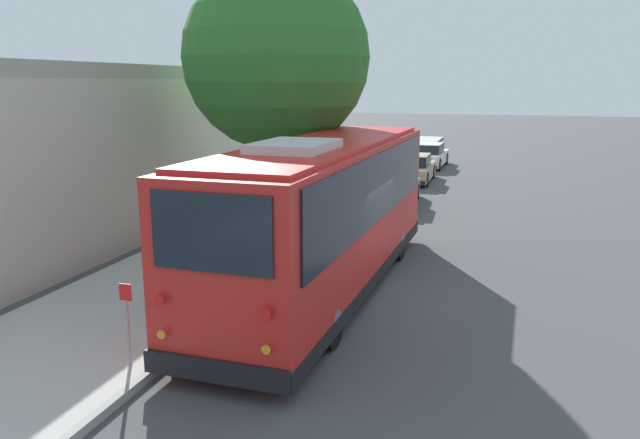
{
  "coord_description": "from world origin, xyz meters",
  "views": [
    {
      "loc": [
        -13.26,
        -3.25,
        4.73
      ],
      "look_at": [
        1.49,
        1.21,
        1.3
      ],
      "focal_mm": 35.0,
      "sensor_mm": 36.0,
      "label": 1
    }
  ],
  "objects_px": {
    "parked_sedan_gray": "(393,189)",
    "parked_sedan_white": "(428,156)",
    "sign_post_far": "(171,306)",
    "fire_hydrant": "(338,201)",
    "shuttle_bus": "(325,208)",
    "street_tree": "(278,44)",
    "sign_post_near": "(128,324)",
    "parked_sedan_tan": "(413,169)"
  },
  "relations": [
    {
      "from": "shuttle_bus",
      "to": "sign_post_far",
      "type": "height_order",
      "value": "shuttle_bus"
    },
    {
      "from": "fire_hydrant",
      "to": "parked_sedan_gray",
      "type": "bearing_deg",
      "value": -28.48
    },
    {
      "from": "parked_sedan_tan",
      "to": "sign_post_far",
      "type": "relative_size",
      "value": 4.0
    },
    {
      "from": "shuttle_bus",
      "to": "parked_sedan_gray",
      "type": "relative_size",
      "value": 2.42
    },
    {
      "from": "sign_post_near",
      "to": "shuttle_bus",
      "type": "bearing_deg",
      "value": -21.02
    },
    {
      "from": "street_tree",
      "to": "fire_hydrant",
      "type": "relative_size",
      "value": 10.68
    },
    {
      "from": "parked_sedan_gray",
      "to": "parked_sedan_white",
      "type": "distance_m",
      "value": 11.43
    },
    {
      "from": "parked_sedan_gray",
      "to": "sign_post_near",
      "type": "height_order",
      "value": "sign_post_near"
    },
    {
      "from": "shuttle_bus",
      "to": "fire_hydrant",
      "type": "relative_size",
      "value": 13.35
    },
    {
      "from": "shuttle_bus",
      "to": "street_tree",
      "type": "height_order",
      "value": "street_tree"
    },
    {
      "from": "parked_sedan_gray",
      "to": "sign_post_near",
      "type": "bearing_deg",
      "value": 171.55
    },
    {
      "from": "parked_sedan_tan",
      "to": "sign_post_near",
      "type": "distance_m",
      "value": 21.48
    },
    {
      "from": "shuttle_bus",
      "to": "parked_sedan_white",
      "type": "bearing_deg",
      "value": 2.86
    },
    {
      "from": "parked_sedan_gray",
      "to": "fire_hydrant",
      "type": "xyz_separation_m",
      "value": [
        -2.73,
        1.48,
        -0.05
      ]
    },
    {
      "from": "fire_hydrant",
      "to": "sign_post_far",
      "type": "bearing_deg",
      "value": 179.7
    },
    {
      "from": "parked_sedan_white",
      "to": "sign_post_near",
      "type": "height_order",
      "value": "sign_post_near"
    },
    {
      "from": "parked_sedan_white",
      "to": "fire_hydrant",
      "type": "distance_m",
      "value": 14.23
    },
    {
      "from": "street_tree",
      "to": "parked_sedan_tan",
      "type": "bearing_deg",
      "value": -9.54
    },
    {
      "from": "parked_sedan_gray",
      "to": "parked_sedan_white",
      "type": "bearing_deg",
      "value": -2.4
    },
    {
      "from": "shuttle_bus",
      "to": "parked_sedan_tan",
      "type": "relative_size",
      "value": 2.52
    },
    {
      "from": "street_tree",
      "to": "parked_sedan_gray",
      "type": "bearing_deg",
      "value": -18.17
    },
    {
      "from": "parked_sedan_tan",
      "to": "sign_post_far",
      "type": "height_order",
      "value": "parked_sedan_tan"
    },
    {
      "from": "shuttle_bus",
      "to": "parked_sedan_tan",
      "type": "bearing_deg",
      "value": 3.23
    },
    {
      "from": "parked_sedan_gray",
      "to": "parked_sedan_tan",
      "type": "bearing_deg",
      "value": -2.05
    },
    {
      "from": "street_tree",
      "to": "sign_post_near",
      "type": "relative_size",
      "value": 6.16
    },
    {
      "from": "sign_post_near",
      "to": "fire_hydrant",
      "type": "height_order",
      "value": "sign_post_near"
    },
    {
      "from": "shuttle_bus",
      "to": "street_tree",
      "type": "xyz_separation_m",
      "value": [
        3.93,
        2.54,
        3.8
      ]
    },
    {
      "from": "street_tree",
      "to": "sign_post_near",
      "type": "xyz_separation_m",
      "value": [
        -8.86,
        -0.65,
        -4.86
      ]
    },
    {
      "from": "parked_sedan_white",
      "to": "sign_post_far",
      "type": "bearing_deg",
      "value": 179.03
    },
    {
      "from": "fire_hydrant",
      "to": "street_tree",
      "type": "bearing_deg",
      "value": 169.81
    },
    {
      "from": "parked_sedan_gray",
      "to": "parked_sedan_tan",
      "type": "height_order",
      "value": "parked_sedan_tan"
    },
    {
      "from": "shuttle_bus",
      "to": "parked_sedan_white",
      "type": "relative_size",
      "value": 2.4
    },
    {
      "from": "sign_post_far",
      "to": "shuttle_bus",
      "type": "bearing_deg",
      "value": -27.95
    },
    {
      "from": "parked_sedan_tan",
      "to": "fire_hydrant",
      "type": "bearing_deg",
      "value": 170.34
    },
    {
      "from": "shuttle_bus",
      "to": "sign_post_near",
      "type": "height_order",
      "value": "shuttle_bus"
    },
    {
      "from": "parked_sedan_white",
      "to": "sign_post_far",
      "type": "xyz_separation_m",
      "value": [
        -25.6,
        1.46,
        0.07
      ]
    },
    {
      "from": "parked_sedan_gray",
      "to": "parked_sedan_tan",
      "type": "xyz_separation_m",
      "value": [
        5.9,
        0.08,
        0.01
      ]
    },
    {
      "from": "shuttle_bus",
      "to": "sign_post_far",
      "type": "relative_size",
      "value": 10.1
    },
    {
      "from": "parked_sedan_white",
      "to": "sign_post_far",
      "type": "relative_size",
      "value": 4.21
    },
    {
      "from": "parked_sedan_gray",
      "to": "street_tree",
      "type": "xyz_separation_m",
      "value": [
        -6.67,
        2.19,
        5.14
      ]
    },
    {
      "from": "parked_sedan_white",
      "to": "sign_post_far",
      "type": "distance_m",
      "value": 25.64
    },
    {
      "from": "sign_post_far",
      "to": "fire_hydrant",
      "type": "relative_size",
      "value": 1.32
    }
  ]
}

